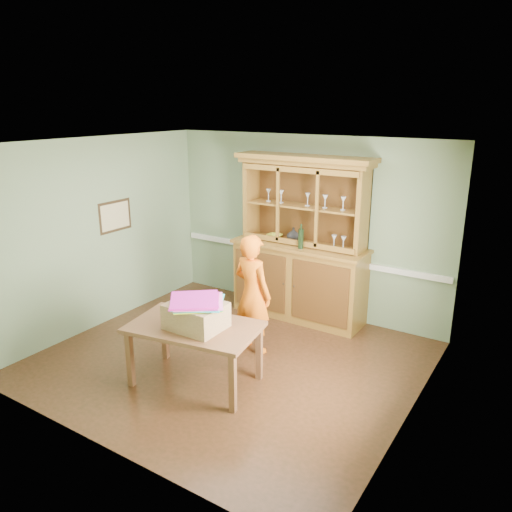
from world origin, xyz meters
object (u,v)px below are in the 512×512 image
Objects in this scene: cardboard_box at (196,316)px; dining_table at (194,332)px; person at (252,294)px; china_hutch at (300,263)px.

dining_table is at bearing 153.30° from cardboard_box.
dining_table is 1.00× the size of person.
china_hutch is at bearing 77.73° from dining_table.
person reaches higher than dining_table.
china_hutch reaches higher than person.
person is (0.06, 1.07, -0.08)m from cardboard_box.
person is at bearing 86.96° from cardboard_box.
cardboard_box is at bearing 97.22° from person.
china_hutch is at bearing -79.72° from person.
china_hutch reaches higher than dining_table.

